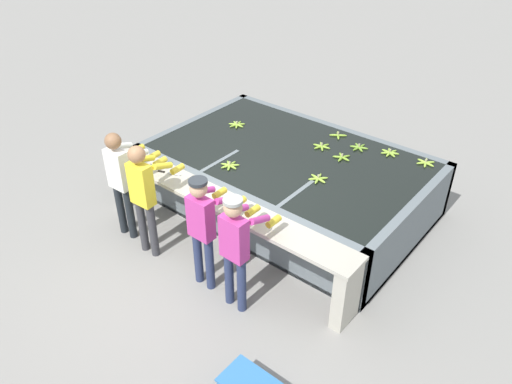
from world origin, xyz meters
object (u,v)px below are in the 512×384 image
object	(u,v)px
banana_bunch_floating_5	(338,135)
worker_1	(144,191)
banana_bunch_floating_0	(342,157)
banana_bunch_ledge_0	(135,154)
banana_bunch_floating_6	(230,165)
worker_2	(203,223)
knife_0	(166,172)
banana_bunch_floating_3	(359,147)
banana_bunch_floating_8	(322,146)
banana_bunch_floating_4	(318,179)
banana_bunch_floating_2	(390,153)
banana_bunch_floating_1	(426,163)
worker_0	(121,176)
banana_bunch_floating_7	(237,125)
worker_3	(236,244)

from	to	relation	value
banana_bunch_floating_5	worker_1	bearing A→B (deg)	-108.52
banana_bunch_floating_0	banana_bunch_ledge_0	distance (m)	3.06
banana_bunch_floating_6	worker_2	bearing A→B (deg)	-60.80
worker_1	banana_bunch_floating_0	size ratio (longest dim) A/B	6.01
banana_bunch_floating_0	knife_0	bearing A→B (deg)	-131.41
worker_2	banana_bunch_floating_3	xyz separation A→B (m)	(0.46, 2.90, -0.04)
knife_0	banana_bunch_ledge_0	bearing A→B (deg)	175.51
banana_bunch_floating_8	knife_0	world-z (taller)	banana_bunch_floating_8
worker_2	banana_bunch_floating_4	xyz separation A→B (m)	(0.47, 1.76, -0.04)
banana_bunch_floating_2	banana_bunch_ledge_0	size ratio (longest dim) A/B	0.99
banana_bunch_floating_1	banana_bunch_floating_0	bearing A→B (deg)	-148.28
worker_1	banana_bunch_ledge_0	distance (m)	1.18
worker_2	knife_0	world-z (taller)	worker_2
worker_1	banana_bunch_floating_4	xyz separation A→B (m)	(1.50, 1.78, -0.08)
worker_0	worker_2	world-z (taller)	worker_0
worker_0	banana_bunch_floating_4	world-z (taller)	worker_0
worker_1	banana_bunch_floating_2	xyz separation A→B (m)	(1.92, 3.07, -0.08)
knife_0	worker_0	bearing A→B (deg)	-120.43
banana_bunch_floating_1	banana_bunch_floating_3	world-z (taller)	same
banana_bunch_floating_6	banana_bunch_floating_1	bearing A→B (deg)	40.80
banana_bunch_ledge_0	banana_bunch_floating_7	bearing A→B (deg)	73.21
banana_bunch_floating_6	banana_bunch_floating_7	distance (m)	1.33
worker_1	banana_bunch_floating_8	distance (m)	2.79
banana_bunch_floating_4	worker_1	bearing A→B (deg)	-130.07
worker_3	banana_bunch_floating_2	bearing A→B (deg)	83.60
worker_3	banana_bunch_ledge_0	xyz separation A→B (m)	(-2.56, 0.65, -0.03)
banana_bunch_ledge_0	banana_bunch_floating_0	bearing A→B (deg)	37.44
worker_1	banana_bunch_floating_8	xyz separation A→B (m)	(1.03, 2.60, -0.08)
banana_bunch_floating_4	banana_bunch_floating_8	distance (m)	0.94
worker_0	worker_2	size ratio (longest dim) A/B	1.04
banana_bunch_ledge_0	banana_bunch_floating_8	bearing A→B (deg)	44.19
banana_bunch_floating_3	banana_bunch_floating_8	distance (m)	0.56
worker_3	knife_0	bearing A→B (deg)	162.12
banana_bunch_floating_5	banana_bunch_ledge_0	world-z (taller)	banana_bunch_ledge_0
banana_bunch_floating_8	banana_bunch_ledge_0	bearing A→B (deg)	-135.81
worker_1	worker_2	distance (m)	1.03
banana_bunch_floating_4	banana_bunch_floating_8	world-z (taller)	same
worker_2	banana_bunch_floating_4	bearing A→B (deg)	74.95
worker_1	banana_bunch_floating_3	xyz separation A→B (m)	(1.49, 2.93, -0.08)
worker_3	banana_bunch_floating_0	world-z (taller)	worker_3
banana_bunch_floating_2	banana_bunch_floating_8	world-z (taller)	same
worker_2	banana_bunch_floating_3	world-z (taller)	worker_2
banana_bunch_floating_7	worker_3	bearing A→B (deg)	-48.97
banana_bunch_floating_6	banana_bunch_floating_7	world-z (taller)	same
banana_bunch_floating_3	banana_bunch_floating_5	bearing A→B (deg)	162.24
worker_3	banana_bunch_ledge_0	bearing A→B (deg)	165.84
worker_0	worker_3	distance (m)	2.13
worker_1	banana_bunch_floating_4	world-z (taller)	worker_1
banana_bunch_floating_1	banana_bunch_floating_8	bearing A→B (deg)	-159.65
banana_bunch_floating_4	banana_bunch_floating_7	size ratio (longest dim) A/B	1.00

